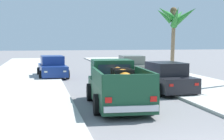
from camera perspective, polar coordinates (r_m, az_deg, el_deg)
sidewalk_left at (r=18.78m, az=-15.71°, el=-3.10°), size 5.15×60.00×0.12m
sidewalk_right at (r=20.64m, az=13.03°, el=-2.32°), size 5.15×60.00×0.12m
curb_left at (r=18.74m, az=-12.11°, el=-3.07°), size 0.16×60.00×0.10m
curb_right at (r=20.18m, az=10.00°, el=-2.46°), size 0.16×60.00×0.10m
pickup_truck at (r=13.73m, az=0.86°, el=-2.70°), size 2.41×5.30×1.80m
car_left_near at (r=17.60m, az=8.92°, el=-1.37°), size 2.21×4.34×1.54m
car_right_near at (r=24.82m, az=3.25°, el=0.55°), size 2.15×4.31×1.54m
car_left_mid at (r=24.55m, az=-9.97°, el=0.43°), size 2.20×4.33×1.54m
palm_tree_right_fore at (r=28.70m, az=10.53°, el=8.61°), size 3.87×3.88×5.44m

